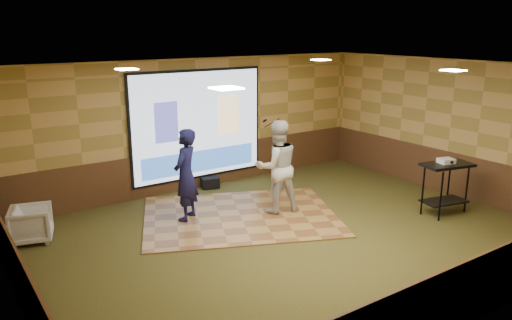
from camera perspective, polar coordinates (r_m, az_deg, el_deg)
ground at (r=9.17m, az=3.91°, el=-8.64°), size 9.00×9.00×0.00m
room_shell at (r=8.55m, az=4.16°, el=4.32°), size 9.04×7.04×3.02m
wainscot_back at (r=11.78m, az=-6.56°, el=-0.86°), size 9.00×0.04×0.95m
wainscot_front at (r=6.87m, az=22.78°, el=-14.00°), size 9.00×0.04×0.95m
wainscot_left at (r=7.35m, az=-25.41°, el=-12.37°), size 0.04×7.00×0.95m
wainscot_right at (r=12.16m, az=20.80°, el=-1.25°), size 0.04×7.00×0.95m
projector_screen at (r=11.51m, az=-6.60°, el=3.89°), size 3.32×0.06×2.52m
downlight_nw at (r=8.93m, az=-14.57°, el=10.02°), size 0.32×0.32×0.02m
downlight_ne at (r=11.22m, az=7.41°, el=11.29°), size 0.32×0.32×0.02m
downlight_sw at (r=5.95m, az=-3.41°, el=8.20°), size 0.32×0.32×0.02m
downlight_se at (r=9.03m, az=21.62°, el=9.50°), size 0.32×0.32×0.02m
dance_floor at (r=10.04m, az=-1.82°, el=-6.38°), size 4.61×4.15×0.03m
player_left at (r=9.66m, az=-8.04°, el=-1.69°), size 0.78×0.75×1.79m
player_right at (r=9.97m, az=2.40°, el=-0.76°), size 1.06×0.92×1.88m
av_table at (r=10.66m, az=20.90°, el=-1.93°), size 1.00×0.52×1.05m
projector at (r=10.59m, az=20.90°, el=-0.09°), size 0.34×0.31×0.10m
mic_stand at (r=12.37m, az=2.39°, el=0.10°), size 0.60×0.25×1.54m
banquet_chair at (r=9.67m, az=-24.28°, el=-6.70°), size 0.85×0.84×0.63m
duffel_bag at (r=11.76m, az=-5.26°, el=-2.63°), size 0.46×0.36×0.25m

